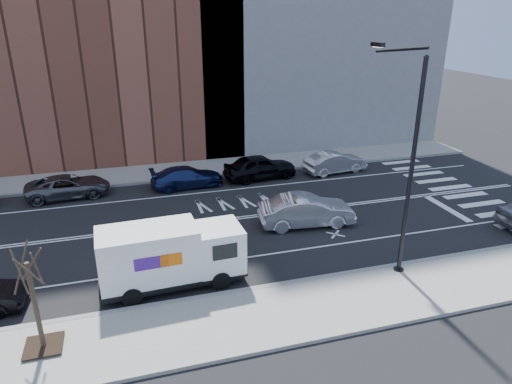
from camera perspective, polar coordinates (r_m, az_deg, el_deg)
ground at (r=24.64m, az=-6.22°, el=-3.75°), size 120.00×120.00×0.00m
sidewalk_near at (r=17.19m, az=-0.61°, el=-15.60°), size 44.00×3.60×0.15m
sidewalk_far at (r=32.72m, az=-9.07°, el=2.70°), size 44.00×3.60×0.15m
curb_near at (r=18.61m, az=-2.16°, el=-12.36°), size 44.00×0.25×0.17m
curb_far at (r=31.03m, az=-8.61°, el=1.70°), size 44.00×0.25×0.17m
crosswalk at (r=31.33m, az=23.88°, el=0.08°), size 3.00×14.00×0.01m
road_markings at (r=24.64m, az=-6.22°, el=-3.74°), size 40.00×8.60×0.01m
bldg_brick at (r=37.87m, az=-24.57°, el=20.51°), size 26.00×10.00×22.00m
streetlight at (r=19.27m, az=18.20°, el=4.22°), size 0.44×4.02×9.34m
street_tree at (r=16.64m, az=-25.68°, el=-13.64°), size 1.20×1.20×3.75m
fedex_van at (r=18.78m, az=-10.63°, el=-7.73°), size 5.90×2.27×2.66m
far_parked_c at (r=29.83m, az=-22.43°, el=0.65°), size 5.00×2.60×1.34m
far_parked_d at (r=29.53m, az=-8.62°, el=1.87°), size 4.71×2.15×1.33m
far_parked_e at (r=30.65m, az=0.50°, el=3.17°), size 5.05×2.44×1.66m
far_parked_f at (r=32.38m, az=9.86°, el=3.68°), size 4.63×2.14×1.47m
driving_sedan at (r=23.98m, az=6.33°, el=-2.34°), size 5.12×2.24×1.64m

